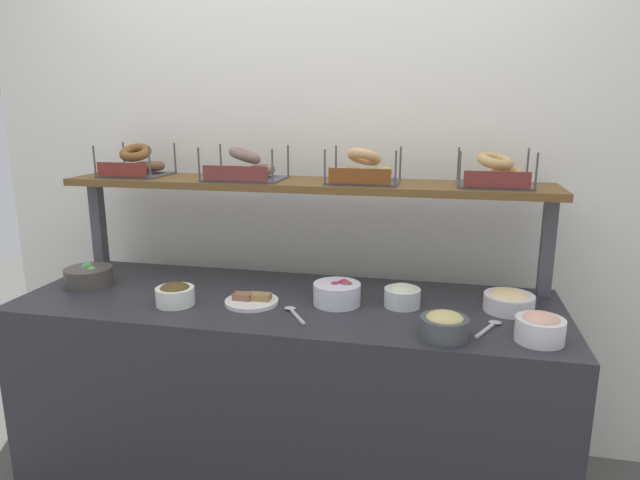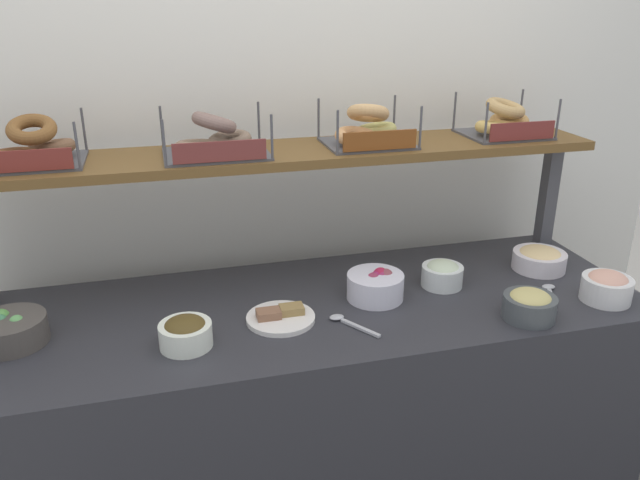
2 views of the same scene
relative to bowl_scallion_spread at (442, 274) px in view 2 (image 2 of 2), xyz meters
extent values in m
cube|color=white|center=(-0.44, 0.53, 0.31)|extent=(3.29, 0.06, 2.40)
cube|color=#2D2D33|center=(-0.44, -0.02, -0.47)|extent=(2.09, 0.70, 0.85)
cube|color=#4C4C51|center=(0.54, 0.25, 0.16)|extent=(0.05, 0.05, 0.40)
cube|color=brown|center=(-0.44, 0.25, 0.37)|extent=(2.05, 0.32, 0.03)
cylinder|color=white|center=(0.00, 0.00, -0.01)|extent=(0.14, 0.14, 0.07)
ellipsoid|color=beige|center=(0.00, 0.00, 0.02)|extent=(0.11, 0.11, 0.05)
cylinder|color=#464B4E|center=(0.15, -0.27, -0.01)|extent=(0.16, 0.16, 0.07)
ellipsoid|color=#CCBB6E|center=(0.15, -0.27, 0.02)|extent=(0.12, 0.12, 0.05)
cylinder|color=white|center=(0.39, 0.04, -0.01)|extent=(0.18, 0.18, 0.06)
ellipsoid|color=#F9D48F|center=(0.39, 0.04, 0.01)|extent=(0.14, 0.14, 0.04)
cylinder|color=#4D4741|center=(-1.30, -0.03, -0.01)|extent=(0.19, 0.19, 0.08)
sphere|color=#65AB5D|center=(-1.28, -0.03, 0.02)|extent=(0.04, 0.04, 0.04)
sphere|color=#5DA24B|center=(-1.33, 0.00, 0.02)|extent=(0.05, 0.05, 0.05)
sphere|color=#478C5C|center=(-1.33, -0.01, 0.02)|extent=(0.04, 0.04, 0.04)
cylinder|color=white|center=(-0.84, -0.17, -0.01)|extent=(0.14, 0.14, 0.07)
ellipsoid|color=#513F1B|center=(-0.84, -0.17, 0.02)|extent=(0.11, 0.11, 0.05)
cylinder|color=white|center=(-0.24, -0.03, 0.00)|extent=(0.18, 0.18, 0.08)
sphere|color=brown|center=(-0.21, -0.02, 0.03)|extent=(0.05, 0.05, 0.05)
sphere|color=#AB1E3D|center=(-0.22, -0.01, 0.03)|extent=(0.05, 0.05, 0.05)
sphere|color=#9C2356|center=(-0.24, -0.02, 0.03)|extent=(0.04, 0.04, 0.04)
sphere|color=#9B2D56|center=(-0.22, -0.02, 0.03)|extent=(0.04, 0.04, 0.04)
sphere|color=#92314C|center=(-0.25, -0.03, 0.03)|extent=(0.04, 0.04, 0.04)
cylinder|color=white|center=(0.45, -0.23, 0.00)|extent=(0.15, 0.15, 0.08)
ellipsoid|color=#E9A990|center=(0.45, -0.23, 0.03)|extent=(0.12, 0.12, 0.05)
cylinder|color=white|center=(-0.56, -0.10, -0.04)|extent=(0.20, 0.20, 0.01)
cube|color=#8A5D43|center=(-0.60, -0.10, -0.02)|extent=(0.07, 0.05, 0.02)
cube|color=olive|center=(-0.53, -0.09, -0.02)|extent=(0.07, 0.05, 0.02)
cube|color=#B7B7BC|center=(0.29, -0.19, -0.04)|extent=(0.07, 0.13, 0.01)
ellipsoid|color=#B7B7BC|center=(0.33, -0.11, -0.04)|extent=(0.04, 0.03, 0.01)
cube|color=#B7B7BC|center=(-0.35, -0.21, -0.04)|extent=(0.09, 0.12, 0.01)
ellipsoid|color=#B7B7BC|center=(-0.40, -0.13, -0.04)|extent=(0.04, 0.03, 0.01)
cube|color=#4C4C51|center=(-1.21, 0.26, 0.39)|extent=(0.27, 0.24, 0.01)
cylinder|color=#4C4C51|center=(-1.08, 0.14, 0.46)|extent=(0.01, 0.01, 0.14)
cylinder|color=#4C4C51|center=(-1.08, 0.37, 0.46)|extent=(0.01, 0.01, 0.14)
cube|color=maroon|center=(-1.21, 0.14, 0.43)|extent=(0.23, 0.01, 0.06)
torus|color=brown|center=(-1.26, 0.23, 0.42)|extent=(0.17, 0.17, 0.05)
torus|color=brown|center=(-1.17, 0.29, 0.43)|extent=(0.20, 0.20, 0.06)
torus|color=brown|center=(-1.21, 0.26, 0.49)|extent=(0.15, 0.16, 0.09)
cube|color=#4C4C51|center=(-0.69, 0.23, 0.39)|extent=(0.32, 0.24, 0.01)
cylinder|color=#4C4C51|center=(-0.85, 0.11, 0.46)|extent=(0.01, 0.01, 0.14)
cylinder|color=#4C4C51|center=(-0.53, 0.11, 0.46)|extent=(0.01, 0.01, 0.14)
cylinder|color=#4C4C51|center=(-0.85, 0.34, 0.46)|extent=(0.01, 0.01, 0.14)
cylinder|color=#4C4C51|center=(-0.53, 0.34, 0.46)|extent=(0.01, 0.01, 0.14)
cube|color=brown|center=(-0.69, 0.11, 0.43)|extent=(0.27, 0.01, 0.06)
torus|color=#866A53|center=(-0.75, 0.20, 0.42)|extent=(0.17, 0.18, 0.06)
torus|color=#7C6451|center=(-0.64, 0.26, 0.42)|extent=(0.19, 0.19, 0.06)
torus|color=#80645A|center=(-0.69, 0.23, 0.49)|extent=(0.18, 0.18, 0.08)
cube|color=#4C4C51|center=(-0.19, 0.24, 0.39)|extent=(0.28, 0.24, 0.01)
cylinder|color=#4C4C51|center=(-0.33, 0.13, 0.46)|extent=(0.01, 0.01, 0.14)
cylinder|color=#4C4C51|center=(-0.05, 0.13, 0.46)|extent=(0.01, 0.01, 0.14)
cylinder|color=#4C4C51|center=(-0.33, 0.36, 0.46)|extent=(0.01, 0.01, 0.14)
cylinder|color=#4C4C51|center=(-0.05, 0.36, 0.46)|extent=(0.01, 0.01, 0.14)
cube|color=brown|center=(-0.19, 0.12, 0.43)|extent=(0.24, 0.01, 0.06)
torus|color=tan|center=(-0.24, 0.21, 0.42)|extent=(0.20, 0.20, 0.06)
torus|color=tan|center=(-0.15, 0.28, 0.42)|extent=(0.19, 0.19, 0.06)
torus|color=tan|center=(-0.19, 0.24, 0.49)|extent=(0.19, 0.19, 0.09)
cube|color=#4C4C51|center=(0.32, 0.25, 0.39)|extent=(0.28, 0.24, 0.01)
cylinder|color=#4C4C51|center=(0.19, 0.14, 0.46)|extent=(0.01, 0.01, 0.14)
cylinder|color=#4C4C51|center=(0.46, 0.14, 0.46)|extent=(0.01, 0.01, 0.14)
cylinder|color=#4C4C51|center=(0.19, 0.37, 0.46)|extent=(0.01, 0.01, 0.14)
cylinder|color=#4C4C51|center=(0.46, 0.37, 0.46)|extent=(0.01, 0.01, 0.14)
cube|color=maroon|center=(0.32, 0.13, 0.43)|extent=(0.24, 0.01, 0.06)
torus|color=tan|center=(0.27, 0.22, 0.42)|extent=(0.20, 0.20, 0.06)
torus|color=tan|center=(0.36, 0.29, 0.43)|extent=(0.20, 0.20, 0.06)
torus|color=tan|center=(0.32, 0.25, 0.48)|extent=(0.20, 0.20, 0.07)
camera|label=1|loc=(0.12, -1.98, 0.68)|focal=31.04mm
camera|label=2|loc=(-0.87, -1.70, 0.86)|focal=35.05mm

